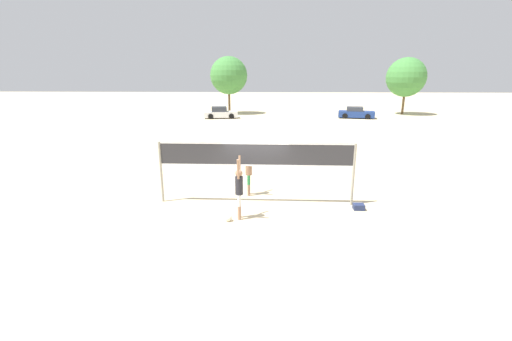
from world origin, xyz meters
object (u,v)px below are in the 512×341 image
(gear_bag, at_px, (359,207))
(tree_left_cluster, at_px, (406,77))
(volleyball, at_px, (229,218))
(parked_car_near, at_px, (356,113))
(player_blocker, at_px, (249,168))
(parked_car_mid, at_px, (220,113))
(player_spiker, at_px, (239,187))
(tree_right_cluster, at_px, (229,75))
(volleyball_net, at_px, (256,159))

(gear_bag, relative_size, tree_left_cluster, 0.06)
(gear_bag, bearing_deg, volleyball, -164.75)
(volleyball, bearing_deg, parked_car_near, 69.66)
(player_blocker, bearing_deg, parked_car_mid, -169.02)
(player_spiker, relative_size, parked_car_mid, 0.54)
(volleyball, height_order, tree_right_cluster, tree_right_cluster)
(volleyball_net, xyz_separation_m, player_spiker, (-0.52, -1.61, -0.64))
(gear_bag, bearing_deg, tree_left_cluster, 68.02)
(player_blocker, height_order, parked_car_near, player_blocker)
(tree_left_cluster, bearing_deg, player_blocker, -118.88)
(player_spiker, xyz_separation_m, parked_car_near, (11.40, 31.50, -0.59))
(volleyball, distance_m, parked_car_mid, 31.21)
(tree_left_cluster, xyz_separation_m, tree_right_cluster, (-23.51, -0.19, 0.23))
(player_blocker, bearing_deg, gear_bag, 71.30)
(player_blocker, bearing_deg, volleyball, -10.71)
(gear_bag, height_order, tree_right_cluster, tree_right_cluster)
(volleyball_net, relative_size, gear_bag, 18.67)
(volleyball_net, height_order, player_blocker, volleyball_net)
(gear_bag, distance_m, parked_car_mid, 31.08)
(player_blocker, xyz_separation_m, parked_car_mid, (-5.43, 28.01, -0.57))
(parked_car_near, distance_m, tree_right_cluster, 17.40)
(volleyball_net, relative_size, tree_left_cluster, 1.05)
(parked_car_mid, bearing_deg, tree_left_cluster, 2.94)
(gear_bag, height_order, tree_left_cluster, tree_left_cluster)
(player_blocker, height_order, gear_bag, player_blocker)
(parked_car_mid, distance_m, tree_left_cluster, 24.96)
(volleyball, bearing_deg, tree_left_cluster, 62.37)
(gear_bag, bearing_deg, player_blocker, 161.30)
(player_blocker, bearing_deg, player_spiker, -3.66)
(tree_left_cluster, relative_size, tree_right_cluster, 0.98)
(volleyball_net, height_order, gear_bag, volleyball_net)
(volleyball, bearing_deg, gear_bag, 15.25)
(parked_car_near, distance_m, parked_car_mid, 16.69)
(tree_left_cluster, bearing_deg, parked_car_near, -147.43)
(player_blocker, relative_size, volleyball, 9.48)
(player_spiker, relative_size, parked_car_near, 0.50)
(parked_car_near, bearing_deg, parked_car_mid, -164.79)
(player_spiker, bearing_deg, gear_bag, -76.45)
(parked_car_near, bearing_deg, volleyball_net, -97.94)
(player_spiker, relative_size, gear_bag, 5.49)
(volleyball, bearing_deg, player_blocker, 79.29)
(player_blocker, distance_m, volleyball, 3.06)
(player_blocker, relative_size, parked_car_mid, 0.53)
(volleyball_net, height_order, volleyball, volleyball_net)
(volleyball, distance_m, tree_left_cluster, 41.36)
(parked_car_near, bearing_deg, player_spiker, -97.83)
(volleyball_net, bearing_deg, volleyball, -115.63)
(player_spiker, distance_m, volleyball, 1.18)
(volleyball_net, height_order, player_spiker, volleyball_net)
(player_blocker, relative_size, tree_left_cluster, 0.30)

